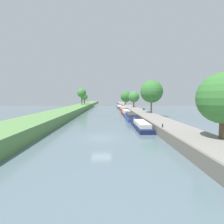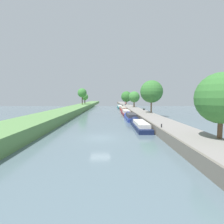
# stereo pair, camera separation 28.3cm
# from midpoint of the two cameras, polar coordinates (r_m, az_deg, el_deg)

# --- Properties ---
(ground_plane) EXTENTS (160.00, 160.00, 0.00)m
(ground_plane) POSITION_cam_midpoint_polar(r_m,az_deg,el_deg) (22.92, -3.44, -8.20)
(ground_plane) COLOR slate
(left_grassy_bank) EXTENTS (6.84, 260.00, 1.73)m
(left_grassy_bank) POSITION_cam_midpoint_polar(r_m,az_deg,el_deg) (25.79, -29.13, -5.39)
(left_grassy_bank) COLOR #5B894C
(left_grassy_bank) RESTS_ON ground_plane
(right_towpath) EXTENTS (4.48, 260.00, 1.19)m
(right_towpath) POSITION_cam_midpoint_polar(r_m,az_deg,el_deg) (24.45, 20.71, -6.27)
(right_towpath) COLOR gray
(right_towpath) RESTS_ON ground_plane
(stone_quay) EXTENTS (0.25, 260.00, 1.24)m
(stone_quay) POSITION_cam_midpoint_polar(r_m,az_deg,el_deg) (23.69, 15.34, -6.42)
(stone_quay) COLOR #6B665B
(stone_quay) RESTS_ON ground_plane
(narrowboat_navy) EXTENTS (2.08, 11.03, 1.98)m
(narrowboat_navy) POSITION_cam_midpoint_polar(r_m,az_deg,el_deg) (30.48, 9.01, -4.07)
(narrowboat_navy) COLOR #141E42
(narrowboat_navy) RESTS_ON ground_plane
(narrowboat_blue) EXTENTS (2.19, 10.71, 2.16)m
(narrowboat_blue) POSITION_cam_midpoint_polar(r_m,az_deg,el_deg) (41.46, 6.03, -1.55)
(narrowboat_blue) COLOR #283D93
(narrowboat_blue) RESTS_ON ground_plane
(narrowboat_maroon) EXTENTS (2.10, 11.72, 2.13)m
(narrowboat_maroon) POSITION_cam_midpoint_polar(r_m,az_deg,el_deg) (53.15, 4.57, -0.19)
(narrowboat_maroon) COLOR maroon
(narrowboat_maroon) RESTS_ON ground_plane
(narrowboat_red) EXTENTS (1.82, 16.98, 1.96)m
(narrowboat_red) POSITION_cam_midpoint_polar(r_m,az_deg,el_deg) (68.14, 3.61, 0.97)
(narrowboat_red) COLOR maroon
(narrowboat_red) RESTS_ON ground_plane
(narrowboat_teal) EXTENTS (2.04, 16.42, 1.93)m
(narrowboat_teal) POSITION_cam_midpoint_polar(r_m,az_deg,el_deg) (86.55, 2.55, 1.70)
(narrowboat_teal) COLOR #195B60
(narrowboat_teal) RESTS_ON ground_plane
(tree_rightbank_near) EXTENTS (4.85, 4.85, 6.30)m
(tree_rightbank_near) POSITION_cam_midpoint_polar(r_m,az_deg,el_deg) (19.85, 31.89, 3.77)
(tree_rightbank_near) COLOR brown
(tree_rightbank_near) RESTS_ON right_towpath
(tree_rightbank_midnear) EXTENTS (5.64, 5.64, 8.17)m
(tree_rightbank_midnear) POSITION_cam_midpoint_polar(r_m,az_deg,el_deg) (46.32, 12.65, 6.37)
(tree_rightbank_midnear) COLOR brown
(tree_rightbank_midnear) RESTS_ON right_towpath
(tree_rightbank_midfar) EXTENTS (4.36, 4.36, 6.23)m
(tree_rightbank_midfar) POSITION_cam_midpoint_polar(r_m,az_deg,el_deg) (71.57, 7.18, 4.80)
(tree_rightbank_midfar) COLOR brown
(tree_rightbank_midfar) RESTS_ON right_towpath
(tree_rightbank_far) EXTENTS (5.80, 5.80, 7.11)m
(tree_rightbank_far) POSITION_cam_midpoint_polar(r_m,az_deg,el_deg) (98.36, 4.71, 4.91)
(tree_rightbank_far) COLOR brown
(tree_rightbank_far) RESTS_ON right_towpath
(tree_leftbank_downstream) EXTENTS (3.54, 3.54, 5.33)m
(tree_leftbank_downstream) POSITION_cam_midpoint_polar(r_m,az_deg,el_deg) (94.63, -8.58, 4.80)
(tree_leftbank_downstream) COLOR #4C3828
(tree_leftbank_downstream) RESTS_ON left_grassy_bank
(tree_leftbank_upstream) EXTENTS (4.11, 4.11, 7.38)m
(tree_leftbank_upstream) POSITION_cam_midpoint_polar(r_m,az_deg,el_deg) (82.82, -9.41, 6.02)
(tree_leftbank_upstream) COLOR #4C3828
(tree_leftbank_upstream) RESTS_ON left_grassy_bank
(person_walking) EXTENTS (0.34, 0.34, 1.66)m
(person_walking) POSITION_cam_midpoint_polar(r_m,az_deg,el_deg) (85.58, 4.35, 2.70)
(person_walking) COLOR #282D42
(person_walking) RESTS_ON right_towpath
(mooring_bollard_near) EXTENTS (0.16, 0.16, 0.45)m
(mooring_bollard_near) POSITION_cam_midpoint_polar(r_m,az_deg,el_deg) (24.43, 15.82, -4.20)
(mooring_bollard_near) COLOR black
(mooring_bollard_near) RESTS_ON right_towpath
(mooring_bollard_far) EXTENTS (0.16, 0.16, 0.45)m
(mooring_bollard_far) POSITION_cam_midpoint_polar(r_m,az_deg,el_deg) (93.73, 3.49, 2.49)
(mooring_bollard_far) COLOR black
(mooring_bollard_far) RESTS_ON right_towpath
(park_bench) EXTENTS (0.44, 1.50, 0.47)m
(park_bench) POSITION_cam_midpoint_polar(r_m,az_deg,el_deg) (55.89, 10.26, 1.00)
(park_bench) COLOR #333338
(park_bench) RESTS_ON right_towpath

